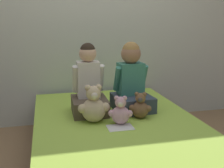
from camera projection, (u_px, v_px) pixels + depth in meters
ground_plane at (116, 160)px, 2.56m from camera, size 14.00×14.00×0.00m
wall_behind_bed at (93, 19)px, 3.32m from camera, size 8.00×0.06×2.50m
bed at (116, 140)px, 2.51m from camera, size 1.42×2.04×0.40m
child_on_left at (89, 87)px, 2.60m from camera, size 0.33×0.38×0.65m
child_on_right at (131, 82)px, 2.69m from camera, size 0.37×0.40×0.65m
teddy_bear_held_by_left_child at (94, 106)px, 2.38m from camera, size 0.27×0.21×0.33m
teddy_bear_held_by_right_child at (140, 107)px, 2.48m from camera, size 0.19×0.15×0.24m
teddy_bear_between_children at (121, 112)px, 2.34m from camera, size 0.20×0.15×0.24m
sign_card at (120, 127)px, 2.27m from camera, size 0.21×0.15×0.00m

